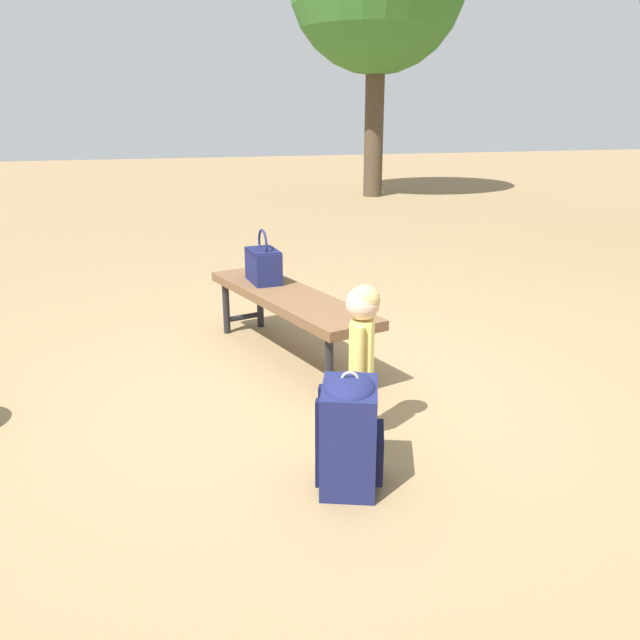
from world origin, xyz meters
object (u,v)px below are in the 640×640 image
object	(u,v)px
handbag	(263,264)
child_standing	(362,340)
park_bench	(289,302)
backpack_large	(350,429)

from	to	relation	value
handbag	child_standing	bearing A→B (deg)	6.58
park_bench	backpack_large	bearing A→B (deg)	-3.95
child_standing	park_bench	bearing A→B (deg)	-176.20
handbag	backpack_large	world-z (taller)	handbag
park_bench	handbag	distance (m)	0.40
handbag	backpack_large	size ratio (longest dim) A/B	0.68
handbag	child_standing	size ratio (longest dim) A/B	0.46
park_bench	backpack_large	distance (m)	1.58
child_standing	handbag	bearing A→B (deg)	-173.42
child_standing	backpack_large	size ratio (longest dim) A/B	1.48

